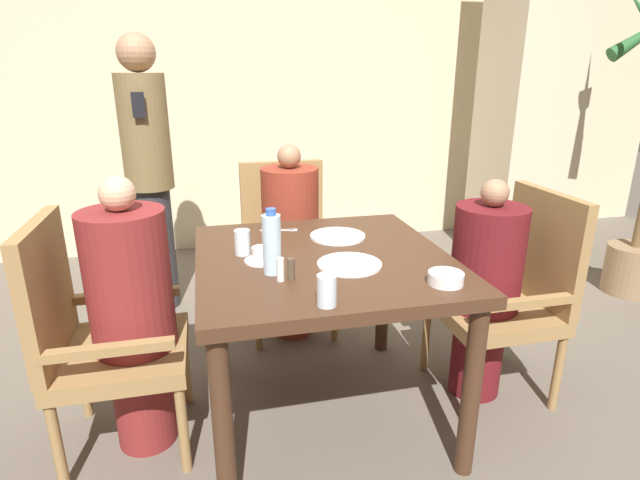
{
  "coord_description": "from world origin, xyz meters",
  "views": [
    {
      "loc": [
        -0.46,
        -1.89,
        1.49
      ],
      "look_at": [
        0.0,
        0.05,
        0.82
      ],
      "focal_mm": 28.0,
      "sensor_mm": 36.0,
      "label": 1
    }
  ],
  "objects_px": {
    "plate_main_right": "(338,236)",
    "glass_tall_near": "(327,290)",
    "glass_tall_mid": "(242,242)",
    "plate_main_left": "(349,264)",
    "teacup_with_saucer": "(262,256)",
    "chair_right_side": "(512,289)",
    "diner_in_right_chair": "(484,289)",
    "chair_far_side": "(287,241)",
    "standing_host": "(149,170)",
    "bowl_small": "(446,278)",
    "chair_left_side": "(95,333)",
    "water_bottle": "(272,244)",
    "diner_in_left_chair": "(133,315)",
    "diner_in_far_chair": "(291,241)"
  },
  "relations": [
    {
      "from": "chair_right_side",
      "to": "teacup_with_saucer",
      "type": "height_order",
      "value": "chair_right_side"
    },
    {
      "from": "plate_main_left",
      "to": "glass_tall_near",
      "type": "relative_size",
      "value": 2.41
    },
    {
      "from": "chair_left_side",
      "to": "diner_in_right_chair",
      "type": "xyz_separation_m",
      "value": [
        1.69,
        0.0,
        0.02
      ]
    },
    {
      "from": "chair_left_side",
      "to": "teacup_with_saucer",
      "type": "bearing_deg",
      "value": -0.97
    },
    {
      "from": "bowl_small",
      "to": "plate_main_left",
      "type": "bearing_deg",
      "value": 139.07
    },
    {
      "from": "chair_right_side",
      "to": "plate_main_left",
      "type": "relative_size",
      "value": 3.89
    },
    {
      "from": "chair_right_side",
      "to": "bowl_small",
      "type": "xyz_separation_m",
      "value": [
        -0.56,
        -0.39,
        0.27
      ]
    },
    {
      "from": "plate_main_right",
      "to": "glass_tall_near",
      "type": "bearing_deg",
      "value": -108.05
    },
    {
      "from": "plate_main_right",
      "to": "chair_right_side",
      "type": "bearing_deg",
      "value": -15.31
    },
    {
      "from": "diner_in_left_chair",
      "to": "chair_right_side",
      "type": "height_order",
      "value": "diner_in_left_chair"
    },
    {
      "from": "chair_left_side",
      "to": "diner_in_right_chair",
      "type": "distance_m",
      "value": 1.69
    },
    {
      "from": "plate_main_left",
      "to": "teacup_with_saucer",
      "type": "bearing_deg",
      "value": 159.08
    },
    {
      "from": "standing_host",
      "to": "plate_main_left",
      "type": "xyz_separation_m",
      "value": [
        0.86,
        -1.48,
        -0.14
      ]
    },
    {
      "from": "chair_far_side",
      "to": "standing_host",
      "type": "xyz_separation_m",
      "value": [
        -0.79,
        0.41,
        0.4
      ]
    },
    {
      "from": "glass_tall_mid",
      "to": "chair_far_side",
      "type": "bearing_deg",
      "value": 69.17
    },
    {
      "from": "diner_in_left_chair",
      "to": "glass_tall_near",
      "type": "bearing_deg",
      "value": -34.31
    },
    {
      "from": "diner_in_right_chair",
      "to": "plate_main_right",
      "type": "distance_m",
      "value": 0.72
    },
    {
      "from": "diner_in_left_chair",
      "to": "chair_right_side",
      "type": "xyz_separation_m",
      "value": [
        1.69,
        0.0,
        -0.06
      ]
    },
    {
      "from": "diner_in_right_chair",
      "to": "bowl_small",
      "type": "distance_m",
      "value": 0.61
    },
    {
      "from": "chair_left_side",
      "to": "water_bottle",
      "type": "height_order",
      "value": "water_bottle"
    },
    {
      "from": "plate_main_right",
      "to": "chair_far_side",
      "type": "bearing_deg",
      "value": 99.64
    },
    {
      "from": "chair_right_side",
      "to": "diner_in_right_chair",
      "type": "relative_size",
      "value": 0.93
    },
    {
      "from": "standing_host",
      "to": "diner_in_left_chair",
      "type": "bearing_deg",
      "value": -89.16
    },
    {
      "from": "glass_tall_near",
      "to": "diner_in_right_chair",
      "type": "bearing_deg",
      "value": 27.84
    },
    {
      "from": "diner_in_far_chair",
      "to": "teacup_with_saucer",
      "type": "height_order",
      "value": "diner_in_far_chair"
    },
    {
      "from": "chair_left_side",
      "to": "plate_main_left",
      "type": "height_order",
      "value": "chair_left_side"
    },
    {
      "from": "standing_host",
      "to": "water_bottle",
      "type": "xyz_separation_m",
      "value": [
        0.56,
        -1.48,
        -0.03
      ]
    },
    {
      "from": "chair_far_side",
      "to": "water_bottle",
      "type": "bearing_deg",
      "value": -102.05
    },
    {
      "from": "standing_host",
      "to": "chair_left_side",
      "type": "bearing_deg",
      "value": -95.48
    },
    {
      "from": "water_bottle",
      "to": "plate_main_right",
      "type": "bearing_deg",
      "value": 45.54
    },
    {
      "from": "teacup_with_saucer",
      "to": "bowl_small",
      "type": "relative_size",
      "value": 1.09
    },
    {
      "from": "bowl_small",
      "to": "glass_tall_mid",
      "type": "height_order",
      "value": "glass_tall_mid"
    },
    {
      "from": "chair_right_side",
      "to": "glass_tall_near",
      "type": "bearing_deg",
      "value": -155.74
    },
    {
      "from": "chair_far_side",
      "to": "plate_main_right",
      "type": "distance_m",
      "value": 0.77
    },
    {
      "from": "chair_left_side",
      "to": "standing_host",
      "type": "xyz_separation_m",
      "value": [
        0.13,
        1.34,
        0.4
      ]
    },
    {
      "from": "plate_main_right",
      "to": "glass_tall_near",
      "type": "height_order",
      "value": "glass_tall_near"
    },
    {
      "from": "standing_host",
      "to": "plate_main_left",
      "type": "bearing_deg",
      "value": -59.8
    },
    {
      "from": "diner_in_far_chair",
      "to": "standing_host",
      "type": "bearing_deg",
      "value": 144.78
    },
    {
      "from": "diner_in_left_chair",
      "to": "glass_tall_near",
      "type": "distance_m",
      "value": 0.85
    },
    {
      "from": "chair_far_side",
      "to": "plate_main_right",
      "type": "height_order",
      "value": "chair_far_side"
    },
    {
      "from": "chair_left_side",
      "to": "diner_in_far_chair",
      "type": "height_order",
      "value": "diner_in_far_chair"
    },
    {
      "from": "chair_right_side",
      "to": "plate_main_right",
      "type": "distance_m",
      "value": 0.86
    },
    {
      "from": "chair_right_side",
      "to": "teacup_with_saucer",
      "type": "distance_m",
      "value": 1.2
    },
    {
      "from": "chair_left_side",
      "to": "diner_in_left_chair",
      "type": "xyz_separation_m",
      "value": [
        0.15,
        0.0,
        0.06
      ]
    },
    {
      "from": "chair_far_side",
      "to": "standing_host",
      "type": "bearing_deg",
      "value": 152.65
    },
    {
      "from": "glass_tall_near",
      "to": "glass_tall_mid",
      "type": "height_order",
      "value": "same"
    },
    {
      "from": "diner_in_right_chair",
      "to": "water_bottle",
      "type": "bearing_deg",
      "value": -171.96
    },
    {
      "from": "diner_in_right_chair",
      "to": "chair_far_side",
      "type": "bearing_deg",
      "value": 129.38
    },
    {
      "from": "diner_in_far_chair",
      "to": "chair_right_side",
      "type": "relative_size",
      "value": 1.14
    },
    {
      "from": "chair_left_side",
      "to": "water_bottle",
      "type": "bearing_deg",
      "value": -11.59
    }
  ]
}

